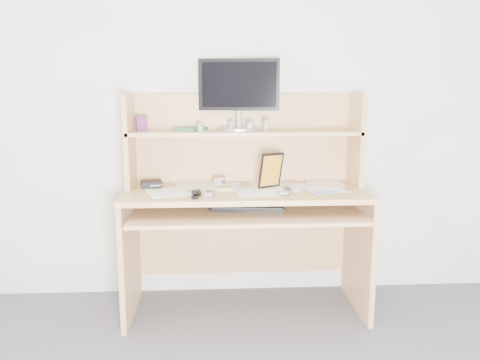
{
  "coord_description": "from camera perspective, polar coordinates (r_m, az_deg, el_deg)",
  "views": [
    {
      "loc": [
        -0.19,
        -1.19,
        1.29
      ],
      "look_at": [
        -0.04,
        1.43,
        0.82
      ],
      "focal_mm": 35.0,
      "sensor_mm": 36.0,
      "label": 1
    }
  ],
  "objects": [
    {
      "name": "desk",
      "position": [
        2.82,
        0.61,
        -1.96
      ],
      "size": [
        1.4,
        0.7,
        1.3
      ],
      "color": "tan",
      "rests_on": "floor"
    },
    {
      "name": "back_wall",
      "position": [
        2.99,
        0.32,
        9.49
      ],
      "size": [
        3.6,
        0.04,
        2.5
      ],
      "primitive_type": "cube",
      "color": "white",
      "rests_on": "floor"
    },
    {
      "name": "flip_phone",
      "position": [
        2.57,
        -3.79,
        -1.53
      ],
      "size": [
        0.06,
        0.1,
        0.02
      ],
      "primitive_type": "cube",
      "rotation": [
        0.0,
        0.0,
        -0.2
      ],
      "color": "#A6A6A8",
      "rests_on": "paper_clutter"
    },
    {
      "name": "chip_stack_b",
      "position": [
        2.84,
        -1.03,
        6.64
      ],
      "size": [
        0.04,
        0.04,
        0.06
      ],
      "primitive_type": "cylinder",
      "rotation": [
        0.0,
        0.0,
        0.13
      ],
      "color": "white",
      "rests_on": "desk"
    },
    {
      "name": "blue_pen",
      "position": [
        2.66,
        10.51,
        -1.43
      ],
      "size": [
        0.12,
        0.01,
        0.01
      ],
      "primitive_type": "cylinder",
      "rotation": [
        1.57,
        0.0,
        1.62
      ],
      "color": "#1841BA",
      "rests_on": "paper_clutter"
    },
    {
      "name": "paper_clutter",
      "position": [
        2.73,
        0.73,
        -1.11
      ],
      "size": [
        1.32,
        0.54,
        0.01
      ],
      "primitive_type": "cube",
      "color": "white",
      "rests_on": "desk"
    },
    {
      "name": "game_case",
      "position": [
        2.74,
        3.8,
        1.18
      ],
      "size": [
        0.14,
        0.09,
        0.21
      ],
      "primitive_type": "cube",
      "rotation": [
        0.0,
        0.0,
        0.51
      ],
      "color": "black",
      "rests_on": "paper_clutter"
    },
    {
      "name": "wallet",
      "position": [
        2.85,
        -10.73,
        -0.42
      ],
      "size": [
        0.14,
        0.12,
        0.03
      ],
      "primitive_type": "cube",
      "rotation": [
        0.0,
        0.0,
        0.22
      ],
      "color": "black",
      "rests_on": "paper_clutter"
    },
    {
      "name": "keyboard",
      "position": [
        2.67,
        0.83,
        -3.34
      ],
      "size": [
        0.43,
        0.2,
        0.03
      ],
      "rotation": [
        0.0,
        0.0,
        -0.12
      ],
      "color": "black",
      "rests_on": "desk"
    },
    {
      "name": "chip_stack_d",
      "position": [
        2.83,
        3.22,
        6.7
      ],
      "size": [
        0.05,
        0.05,
        0.07
      ],
      "primitive_type": "cylinder",
      "rotation": [
        0.0,
        0.0,
        0.22
      ],
      "color": "white",
      "rests_on": "desk"
    },
    {
      "name": "card_box",
      "position": [
        2.88,
        -11.92,
        6.8
      ],
      "size": [
        0.07,
        0.05,
        0.09
      ],
      "primitive_type": "cube",
      "rotation": [
        0.0,
        0.0,
        0.56
      ],
      "color": "maroon",
      "rests_on": "desk"
    },
    {
      "name": "monitor",
      "position": [
        2.89,
        -0.14,
        10.64
      ],
      "size": [
        0.49,
        0.25,
        0.43
      ],
      "rotation": [
        0.0,
        0.0,
        -0.19
      ],
      "color": "#B5B6BB",
      "rests_on": "desk"
    },
    {
      "name": "shelf_book",
      "position": [
        2.88,
        -6.03,
        6.22
      ],
      "size": [
        0.21,
        0.23,
        0.02
      ],
      "primitive_type": "cube",
      "rotation": [
        0.0,
        0.0,
        -0.48
      ],
      "color": "#2C7039",
      "rests_on": "desk"
    },
    {
      "name": "tv_remote",
      "position": [
        2.64,
        5.79,
        -1.32
      ],
      "size": [
        0.11,
        0.16,
        0.02
      ],
      "primitive_type": "cube",
      "rotation": [
        0.0,
        0.0,
        -0.43
      ],
      "color": "#9B9B96",
      "rests_on": "paper_clutter"
    },
    {
      "name": "chip_stack_c",
      "position": [
        2.82,
        1.24,
        6.57
      ],
      "size": [
        0.06,
        0.06,
        0.06
      ],
      "primitive_type": "cylinder",
      "rotation": [
        0.0,
        0.0,
        -0.34
      ],
      "color": "black",
      "rests_on": "desk"
    },
    {
      "name": "chip_stack_a",
      "position": [
        2.78,
        -4.88,
        6.42
      ],
      "size": [
        0.05,
        0.05,
        0.05
      ],
      "primitive_type": "cylinder",
      "rotation": [
        0.0,
        0.0,
        -0.42
      ],
      "color": "black",
      "rests_on": "desk"
    },
    {
      "name": "digital_camera",
      "position": [
        2.81,
        -2.41,
        -0.2
      ],
      "size": [
        0.08,
        0.05,
        0.05
      ],
      "primitive_type": "cube",
      "rotation": [
        0.0,
        0.0,
        0.28
      ],
      "color": "#B0B0B2",
      "rests_on": "paper_clutter"
    },
    {
      "name": "sticky_note_pad",
      "position": [
        2.73,
        -1.89,
        -1.06
      ],
      "size": [
        0.09,
        0.09,
        0.01
      ],
      "primitive_type": "cube",
      "rotation": [
        0.0,
        0.0,
        0.33
      ],
      "color": "yellow",
      "rests_on": "desk"
    },
    {
      "name": "stapler",
      "position": [
        2.53,
        -5.35,
        -1.57
      ],
      "size": [
        0.05,
        0.12,
        0.04
      ],
      "primitive_type": "cube",
      "rotation": [
        0.0,
        0.0,
        -0.17
      ],
      "color": "black",
      "rests_on": "paper_clutter"
    }
  ]
}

